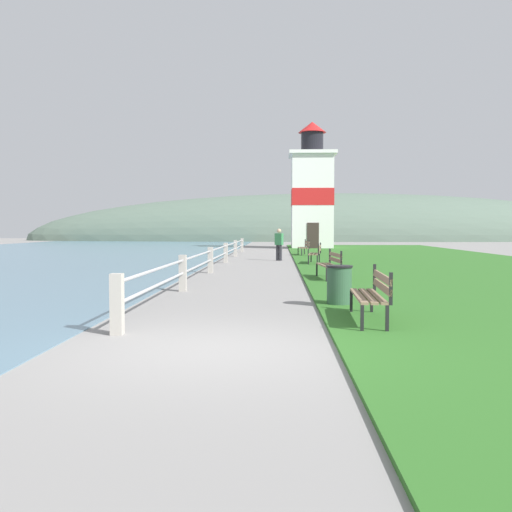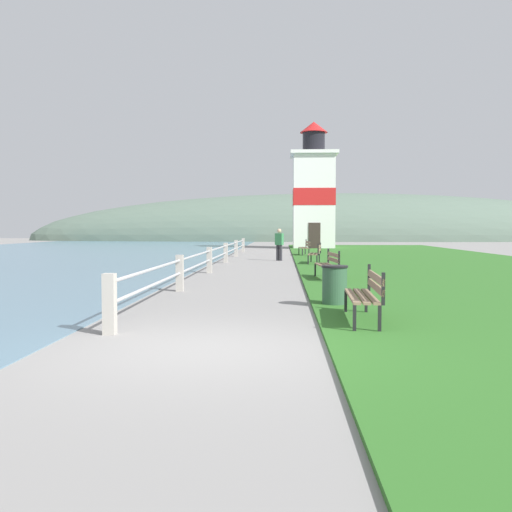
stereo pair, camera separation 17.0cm
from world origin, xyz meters
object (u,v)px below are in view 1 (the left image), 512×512
(park_bench_near, at_px, (373,292))
(park_bench_by_lighthouse, at_px, (305,247))
(park_bench_midway, at_px, (331,263))
(person_strolling, at_px, (279,243))
(lighthouse, at_px, (312,194))
(trash_bin, at_px, (339,286))
(park_bench_far, at_px, (316,252))

(park_bench_near, relative_size, park_bench_by_lighthouse, 1.20)
(park_bench_midway, distance_m, person_strolling, 10.65)
(park_bench_midway, distance_m, lighthouse, 27.84)
(park_bench_near, xyz_separation_m, lighthouse, (1.05, 35.44, 3.71))
(park_bench_by_lighthouse, distance_m, lighthouse, 12.91)
(lighthouse, bearing_deg, park_bench_near, -91.69)
(park_bench_midway, bearing_deg, person_strolling, -86.58)
(park_bench_midway, relative_size, trash_bin, 2.31)
(park_bench_near, distance_m, park_bench_midway, 7.87)
(park_bench_midway, height_order, park_bench_by_lighthouse, same)
(lighthouse, bearing_deg, park_bench_midway, -92.14)
(park_bench_by_lighthouse, height_order, person_strolling, person_strolling)
(park_bench_far, bearing_deg, park_bench_near, 96.60)
(park_bench_by_lighthouse, distance_m, trash_bin, 21.05)
(park_bench_far, distance_m, park_bench_by_lighthouse, 7.72)
(park_bench_by_lighthouse, height_order, lighthouse, lighthouse)
(lighthouse, distance_m, trash_bin, 33.60)
(park_bench_near, bearing_deg, park_bench_by_lighthouse, -87.33)
(park_bench_by_lighthouse, height_order, trash_bin, park_bench_by_lighthouse)
(person_strolling, bearing_deg, park_bench_near, -146.14)
(park_bench_near, height_order, park_bench_far, same)
(park_bench_by_lighthouse, bearing_deg, person_strolling, 67.50)
(person_strolling, bearing_deg, lighthouse, 20.43)
(park_bench_midway, bearing_deg, park_bench_by_lighthouse, -94.66)
(park_bench_midway, relative_size, park_bench_by_lighthouse, 1.16)
(park_bench_midway, xyz_separation_m, lighthouse, (1.03, 27.57, 3.71))
(park_bench_far, height_order, trash_bin, park_bench_far)
(park_bench_near, relative_size, trash_bin, 2.40)
(trash_bin, bearing_deg, park_bench_midway, 86.55)
(park_bench_midway, distance_m, park_bench_by_lighthouse, 15.26)
(person_strolling, distance_m, trash_bin, 16.36)
(park_bench_far, bearing_deg, lighthouse, -85.89)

